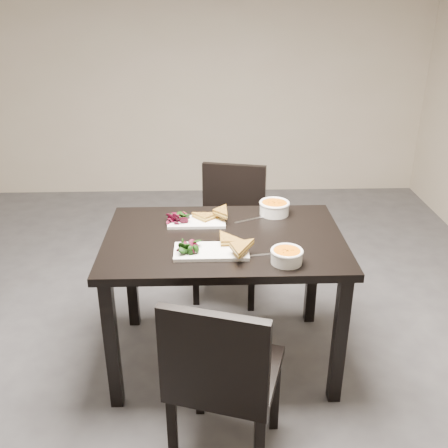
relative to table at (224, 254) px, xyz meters
name	(u,v)px	position (x,y,z in m)	size (l,w,h in m)	color
ground	(142,343)	(-0.48, 0.13, -0.65)	(5.00, 5.00, 0.00)	#47474C
room_shell	(113,1)	(-0.48, 0.13, 1.18)	(5.02, 5.02, 2.81)	beige
table	(224,254)	(0.00, 0.00, 0.00)	(1.20, 0.80, 0.75)	black
chair_near	(221,375)	(-0.03, -0.71, -0.17)	(0.53, 0.53, 0.85)	black
chair_far	(231,223)	(0.07, 0.75, -0.17)	(0.50, 0.50, 0.85)	black
plate_near	(211,251)	(-0.07, -0.17, 0.11)	(0.35, 0.17, 0.02)	white
sandwich_near	(225,243)	(0.00, -0.16, 0.14)	(0.17, 0.13, 0.06)	#A77B23
salad_near	(190,246)	(-0.17, -0.17, 0.14)	(0.11, 0.10, 0.05)	black
soup_bowl_near	(287,255)	(0.27, -0.28, 0.14)	(0.15, 0.15, 0.07)	white
cutlery_near	(255,256)	(0.14, -0.21, 0.10)	(0.18, 0.02, 0.00)	silver
plate_far	(197,222)	(-0.14, 0.17, 0.11)	(0.30, 0.15, 0.02)	white
sandwich_far	(209,217)	(-0.07, 0.15, 0.14)	(0.15, 0.11, 0.05)	#A77B23
salad_far	(178,217)	(-0.24, 0.17, 0.13)	(0.09, 0.09, 0.04)	black
soup_bowl_far	(274,207)	(0.29, 0.28, 0.14)	(0.17, 0.17, 0.07)	white
cutlery_far	(249,220)	(0.14, 0.20, 0.10)	(0.18, 0.02, 0.00)	silver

